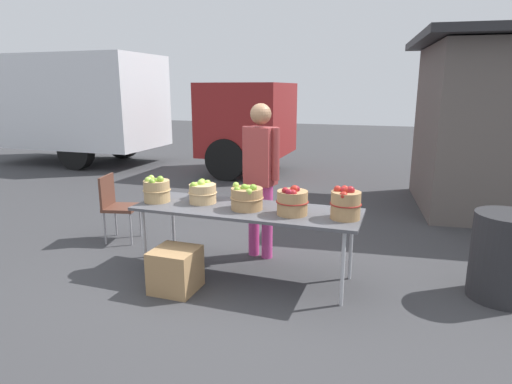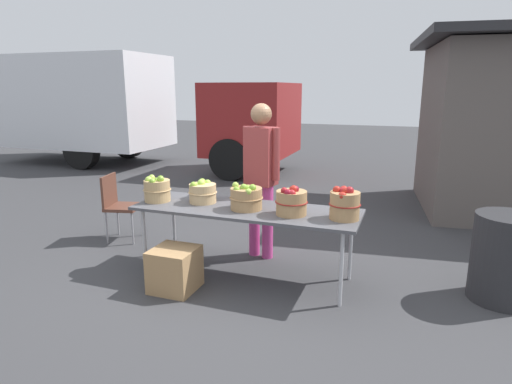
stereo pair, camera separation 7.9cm
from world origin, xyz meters
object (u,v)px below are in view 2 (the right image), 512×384
Objects in this scene: box_truck at (120,106)px; produce_crate at (175,269)px; apple_basket_red_1 at (345,204)px; vendor_adult at (261,169)px; trash_barrel at (506,258)px; apple_basket_green_0 at (157,190)px; market_table at (246,212)px; apple_basket_green_2 at (246,197)px; apple_basket_red_0 at (291,202)px; folding_chair at (118,202)px; apple_basket_green_1 at (202,192)px.

box_truck reaches higher than produce_crate.
box_truck is (-6.56, 5.45, 0.59)m from apple_basket_red_1.
vendor_adult is 2.16× the size of trash_barrel.
apple_basket_green_0 is 0.17× the size of vendor_adult.
produce_crate is (0.45, -0.45, -0.67)m from apple_basket_green_0.
produce_crate is at bearing -50.39° from box_truck.
apple_basket_green_2 is at bearing -64.26° from market_table.
produce_crate is (-1.05, -0.44, -0.67)m from apple_basket_red_0.
box_truck reaches higher than apple_basket_green_0.
box_truck reaches higher than vendor_adult.
vendor_adult is at bearing -101.23° from folding_chair.
apple_basket_green_2 is (1.02, 0.03, -0.01)m from apple_basket_green_0.
apple_basket_green_2 reaches higher than folding_chair.
apple_basket_green_0 is at bearing -179.24° from apple_basket_red_1.
box_truck reaches higher than folding_chair.
folding_chair reaches higher than market_table.
apple_basket_green_0 is 1.02m from apple_basket_green_2.
trash_barrel is (1.44, 0.38, -0.48)m from apple_basket_red_1.
apple_basket_green_0 is at bearing -178.40° from apple_basket_green_2.
apple_basket_red_0 reaches higher than apple_basket_green_1.
trash_barrel is at bearing 6.83° from apple_basket_green_0.
vendor_adult is 4.22× the size of produce_crate.
apple_basket_red_1 is 3.05m from folding_chair.
apple_basket_green_0 is 0.88× the size of apple_basket_green_2.
folding_chair is (-1.99, 0.55, -0.36)m from apple_basket_green_2.
market_table is at bearing -44.84° from box_truck.
apple_basket_green_1 is (0.48, 0.11, -0.01)m from apple_basket_green_0.
vendor_adult is (-0.54, 0.67, 0.17)m from apple_basket_red_0.
apple_basket_red_0 is 0.75× the size of produce_crate.
produce_crate is at bearing -44.97° from apple_basket_green_0.
apple_basket_green_0 is at bearing -50.82° from box_truck.
apple_basket_red_0 is at bearing -42.78° from box_truck.
produce_crate is (5.02, -5.92, -1.28)m from box_truck.
folding_chair is (-1.93, -0.08, -0.54)m from vendor_adult.
vendor_adult is 7.34m from box_truck.
folding_chair is 4.41m from trash_barrel.
apple_basket_green_0 is 7.16m from box_truck.
market_table is 2.67× the size of folding_chair.
box_truck reaches higher than market_table.
apple_basket_green_2 is 0.80× the size of produce_crate.
market_table is 0.69m from vendor_adult.
apple_basket_green_1 is 0.97× the size of apple_basket_red_1.
apple_basket_green_2 is 1.08× the size of apple_basket_red_1.
apple_basket_red_1 is 0.04× the size of box_truck.
vendor_adult reaches higher than apple_basket_green_1.
apple_basket_green_2 is 0.48m from apple_basket_red_0.
vendor_adult is (-0.05, 0.60, 0.34)m from market_table.
folding_chair is (-0.98, 0.58, -0.37)m from apple_basket_green_0.
apple_basket_red_0 is at bearing 141.06° from vendor_adult.
box_truck is at bearing 133.30° from apple_basket_green_1.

